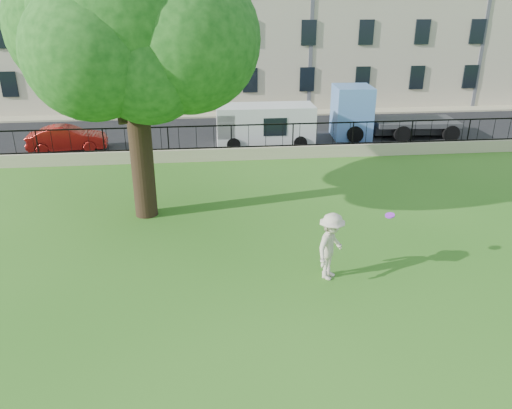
{
  "coord_description": "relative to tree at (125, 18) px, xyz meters",
  "views": [
    {
      "loc": [
        -1.33,
        -11.34,
        7.32
      ],
      "look_at": [
        0.27,
        3.5,
        1.12
      ],
      "focal_mm": 35.0,
      "sensor_mm": 36.0,
      "label": 1
    }
  ],
  "objects": [
    {
      "name": "man",
      "position": [
        5.67,
        -5.11,
        -5.74
      ],
      "size": [
        1.35,
        1.44,
        1.95
      ],
      "primitive_type": "imported",
      "rotation": [
        0.0,
        0.0,
        0.91
      ],
      "color": "beige",
      "rests_on": "ground"
    },
    {
      "name": "ground",
      "position": [
        3.63,
        -5.73,
        -6.72
      ],
      "size": [
        120.0,
        120.0,
        0.0
      ],
      "primitive_type": "plane",
      "color": "#296217",
      "rests_on": "ground"
    },
    {
      "name": "tree",
      "position": [
        0.0,
        0.0,
        0.0
      ],
      "size": [
        8.13,
        6.33,
        10.11
      ],
      "color": "black",
      "rests_on": "ground"
    },
    {
      "name": "building_row",
      "position": [
        3.63,
        21.84,
        0.2
      ],
      "size": [
        56.4,
        10.4,
        13.8
      ],
      "color": "#B5AA90",
      "rests_on": "ground"
    },
    {
      "name": "frisbee",
      "position": [
        7.41,
        -4.74,
        -5.05
      ],
      "size": [
        0.35,
        0.36,
        0.12
      ],
      "primitive_type": "cylinder",
      "rotation": [
        0.21,
        -0.14,
        -0.42
      ],
      "color": "purple"
    },
    {
      "name": "sidewalk",
      "position": [
        3.63,
        16.17,
        -6.66
      ],
      "size": [
        60.0,
        1.4,
        0.12
      ],
      "primitive_type": "cube",
      "color": "tan",
      "rests_on": "ground"
    },
    {
      "name": "white_van",
      "position": [
        5.57,
        8.67,
        -5.65
      ],
      "size": [
        5.12,
        2.04,
        2.14
      ],
      "primitive_type": "cube",
      "rotation": [
        0.0,
        0.0,
        -0.01
      ],
      "color": "silver",
      "rests_on": "street"
    },
    {
      "name": "street",
      "position": [
        3.63,
        10.97,
        -6.71
      ],
      "size": [
        60.0,
        9.0,
        0.01
      ],
      "primitive_type": "cube",
      "color": "black",
      "rests_on": "ground"
    },
    {
      "name": "red_sedan",
      "position": [
        -4.64,
        8.71,
        -6.08
      ],
      "size": [
        4.0,
        1.74,
        1.28
      ],
      "primitive_type": "imported",
      "rotation": [
        0.0,
        0.0,
        1.67
      ],
      "color": "#9E1813",
      "rests_on": "street"
    },
    {
      "name": "blue_truck",
      "position": [
        12.97,
        9.67,
        -5.29
      ],
      "size": [
        6.96,
        2.88,
        2.85
      ],
      "primitive_type": "cube",
      "rotation": [
        0.0,
        0.0,
        -0.07
      ],
      "color": "#5A89D4",
      "rests_on": "street"
    },
    {
      "name": "retaining_wall",
      "position": [
        3.63,
        6.27,
        -6.42
      ],
      "size": [
        50.0,
        0.4,
        0.6
      ],
      "primitive_type": "cube",
      "color": "tan",
      "rests_on": "ground"
    },
    {
      "name": "iron_railing",
      "position": [
        3.63,
        6.27,
        -5.57
      ],
      "size": [
        50.0,
        0.05,
        1.13
      ],
      "color": "black",
      "rests_on": "retaining_wall"
    }
  ]
}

